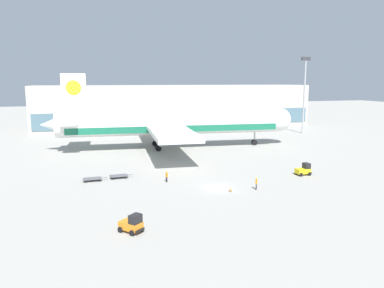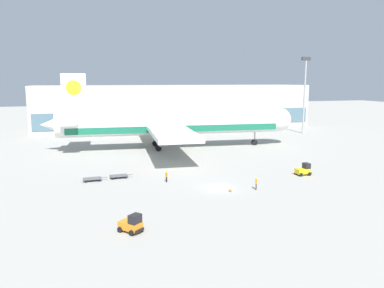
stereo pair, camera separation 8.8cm
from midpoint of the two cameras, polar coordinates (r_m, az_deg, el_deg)
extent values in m
plane|color=#9E9B93|center=(55.14, 4.11, -6.67)|extent=(400.00, 400.00, 0.00)
cube|color=#BCB7A8|center=(125.76, -2.44, 5.75)|extent=(90.00, 18.00, 14.00)
cube|color=slate|center=(117.27, -1.30, 3.93)|extent=(88.20, 0.20, 4.90)
cylinder|color=#9EA0A5|center=(115.36, 16.77, 6.81)|extent=(0.50, 0.50, 21.23)
cube|color=#333338|center=(115.44, 17.04, 12.32)|extent=(2.80, 0.50, 1.00)
cylinder|color=white|center=(86.34, -2.69, 3.39)|extent=(52.31, 10.36, 5.80)
cube|color=#196B4C|center=(86.49, -2.69, 2.53)|extent=(48.15, 9.88, 1.45)
sphere|color=white|center=(94.06, 13.17, 3.66)|extent=(5.68, 5.68, 5.68)
cone|color=white|center=(86.10, -20.05, 2.80)|extent=(6.84, 6.05, 5.51)
cube|color=white|center=(85.13, -17.53, 7.53)|extent=(5.22, 0.90, 8.00)
cylinder|color=yellow|center=(85.11, -17.56, 8.17)|extent=(3.24, 0.83, 3.20)
cube|color=white|center=(85.65, -18.01, 3.27)|extent=(4.73, 13.27, 0.50)
cube|color=white|center=(86.04, -4.40, 2.87)|extent=(12.20, 48.52, 0.90)
cylinder|color=#9EA0A5|center=(76.40, -3.38, 0.66)|extent=(4.43, 3.16, 2.80)
cylinder|color=#9EA0A5|center=(96.19, -5.18, 2.49)|extent=(4.43, 3.16, 2.80)
cylinder|color=#9EA0A5|center=(92.01, 9.56, 1.49)|extent=(0.36, 0.36, 4.00)
cylinder|color=black|center=(92.31, 9.53, 0.26)|extent=(1.37, 1.01, 1.30)
cylinder|color=#9EA0A5|center=(83.07, -5.15, 0.72)|extent=(0.36, 0.36, 4.00)
cylinder|color=black|center=(83.40, -5.13, -0.64)|extent=(1.37, 1.01, 1.30)
cylinder|color=#9EA0A5|center=(89.36, -5.64, 1.34)|extent=(0.36, 0.36, 4.00)
cylinder|color=black|center=(89.67, -5.62, 0.07)|extent=(1.37, 1.01, 1.30)
cube|color=orange|center=(39.99, -9.30, -12.13)|extent=(2.55, 2.66, 0.80)
cube|color=black|center=(39.27, -8.62, -11.20)|extent=(1.53, 1.49, 0.90)
cube|color=black|center=(39.33, -7.93, -12.92)|extent=(1.07, 0.93, 0.24)
cylinder|color=black|center=(40.12, -7.73, -12.63)|extent=(0.57, 0.61, 0.60)
cylinder|color=black|center=(39.16, -9.09, -13.24)|extent=(0.57, 0.61, 0.60)
cylinder|color=black|center=(41.12, -9.47, -12.11)|extent=(0.57, 0.61, 0.60)
cylinder|color=black|center=(40.18, -10.85, -12.69)|extent=(0.57, 0.61, 0.60)
cube|color=yellow|center=(64.67, 16.57, -3.97)|extent=(2.32, 1.44, 0.80)
cube|color=black|center=(64.84, 17.08, -3.18)|extent=(0.92, 1.25, 0.90)
cube|color=black|center=(65.42, 17.45, -4.11)|extent=(0.18, 1.26, 0.24)
cylinder|color=black|center=(65.77, 16.79, -4.11)|extent=(0.60, 0.25, 0.60)
cylinder|color=black|center=(64.66, 17.49, -4.38)|extent=(0.60, 0.25, 0.60)
cylinder|color=black|center=(64.88, 15.61, -4.24)|extent=(0.60, 0.25, 0.60)
cylinder|color=black|center=(63.75, 16.31, -4.52)|extent=(0.60, 0.25, 0.60)
cube|color=#56565B|center=(60.45, -14.92, -5.10)|extent=(2.86, 1.62, 0.12)
cube|color=#56565B|center=(60.60, -13.17, -4.99)|extent=(0.90, 0.12, 0.08)
cylinder|color=black|center=(61.20, -14.04, -5.12)|extent=(0.37, 0.16, 0.36)
cylinder|color=black|center=(59.97, -13.93, -5.41)|extent=(0.37, 0.16, 0.36)
cylinder|color=black|center=(61.06, -15.88, -5.23)|extent=(0.37, 0.16, 0.36)
cylinder|color=black|center=(59.83, -15.80, -5.53)|extent=(0.37, 0.16, 0.36)
cube|color=#56565B|center=(61.30, -11.06, -4.75)|extent=(2.86, 1.62, 0.12)
cube|color=#56565B|center=(61.58, -9.36, -4.63)|extent=(0.90, 0.12, 0.08)
cylinder|color=black|center=(62.11, -10.25, -4.76)|extent=(0.37, 0.16, 0.36)
cylinder|color=black|center=(60.89, -10.05, -5.05)|extent=(0.37, 0.16, 0.36)
cylinder|color=black|center=(61.84, -12.04, -4.88)|extent=(0.37, 0.16, 0.36)
cylinder|color=black|center=(60.62, -11.89, -5.17)|extent=(0.37, 0.16, 0.36)
cylinder|color=black|center=(57.88, -3.81, -5.44)|extent=(0.14, 0.14, 0.84)
cylinder|color=black|center=(58.06, -3.89, -5.40)|extent=(0.14, 0.14, 0.84)
cube|color=orange|center=(57.78, -3.86, -4.71)|extent=(0.28, 0.39, 0.63)
cylinder|color=orange|center=(57.56, -3.76, -4.74)|extent=(0.09, 0.09, 0.57)
cylinder|color=orange|center=(57.99, -3.95, -4.63)|extent=(0.09, 0.09, 0.57)
sphere|color=tan|center=(57.68, -3.86, -4.30)|extent=(0.23, 0.23, 0.23)
sphere|color=yellow|center=(57.66, -3.86, -4.24)|extent=(0.22, 0.22, 0.22)
cylinder|color=black|center=(54.63, 9.79, -6.47)|extent=(0.14, 0.14, 0.86)
cylinder|color=black|center=(54.82, 9.78, -6.41)|extent=(0.14, 0.14, 0.86)
cube|color=orange|center=(54.53, 9.81, -5.68)|extent=(0.34, 0.42, 0.65)
cylinder|color=orange|center=(54.29, 9.83, -5.71)|extent=(0.09, 0.09, 0.58)
cylinder|color=orange|center=(54.75, 9.79, -5.58)|extent=(0.09, 0.09, 0.58)
sphere|color=tan|center=(54.41, 9.82, -5.23)|extent=(0.23, 0.23, 0.23)
sphere|color=yellow|center=(54.40, 9.82, -5.17)|extent=(0.22, 0.22, 0.22)
cube|color=black|center=(53.63, 5.90, -7.14)|extent=(0.40, 0.40, 0.04)
cone|color=orange|center=(53.54, 5.90, -6.81)|extent=(0.32, 0.32, 0.62)
cylinder|color=white|center=(53.53, 5.90, -6.77)|extent=(0.19, 0.19, 0.09)
camera|label=1|loc=(0.04, -89.96, 0.01)|focal=35.00mm
camera|label=2|loc=(0.04, 90.04, -0.01)|focal=35.00mm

